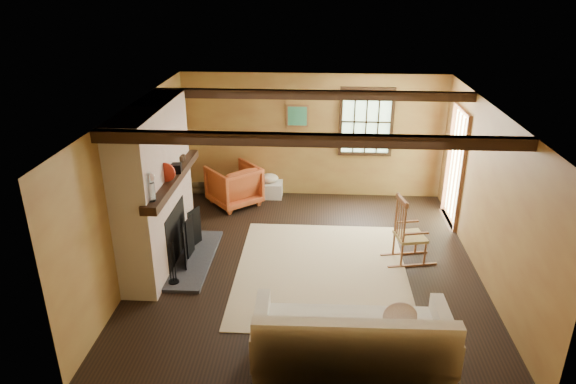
# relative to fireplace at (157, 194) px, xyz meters

# --- Properties ---
(ground) EXTENTS (5.50, 5.50, 0.00)m
(ground) POSITION_rel_fireplace_xyz_m (2.23, 0.00, -1.10)
(ground) COLOR black
(ground) RESTS_ON ground
(room_envelope) EXTENTS (5.02, 5.52, 2.44)m
(room_envelope) POSITION_rel_fireplace_xyz_m (2.45, 0.26, 0.53)
(room_envelope) COLOR olive
(room_envelope) RESTS_ON ground
(fireplace) EXTENTS (1.02, 2.30, 2.40)m
(fireplace) POSITION_rel_fireplace_xyz_m (0.00, 0.00, 0.00)
(fireplace) COLOR #A1563E
(fireplace) RESTS_ON ground
(rug) EXTENTS (2.50, 3.00, 0.01)m
(rug) POSITION_rel_fireplace_xyz_m (2.43, -0.20, -1.10)
(rug) COLOR tan
(rug) RESTS_ON ground
(rocking_chair) EXTENTS (0.83, 0.55, 1.06)m
(rocking_chair) POSITION_rel_fireplace_xyz_m (3.72, 0.21, -0.66)
(rocking_chair) COLOR tan
(rocking_chair) RESTS_ON ground
(sofa) EXTENTS (2.17, 1.00, 0.87)m
(sofa) POSITION_rel_fireplace_xyz_m (2.77, -2.21, -0.79)
(sofa) COLOR white
(sofa) RESTS_ON ground
(firewood_pile) EXTENTS (0.68, 0.12, 0.25)m
(firewood_pile) POSITION_rel_fireplace_xyz_m (0.18, 2.60, -0.98)
(firewood_pile) COLOR brown
(firewood_pile) RESTS_ON ground
(laundry_basket) EXTENTS (0.50, 0.38, 0.30)m
(laundry_basket) POSITION_rel_fireplace_xyz_m (1.39, 2.55, -0.95)
(laundry_basket) COLOR silver
(laundry_basket) RESTS_ON ground
(basket_pillow) EXTENTS (0.41, 0.36, 0.18)m
(basket_pillow) POSITION_rel_fireplace_xyz_m (1.39, 2.55, -0.72)
(basket_pillow) COLOR white
(basket_pillow) RESTS_ON laundry_basket
(armchair) EXTENTS (1.19, 1.19, 0.78)m
(armchair) POSITION_rel_fireplace_xyz_m (0.76, 2.15, -0.72)
(armchair) COLOR #BF6026
(armchair) RESTS_ON ground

